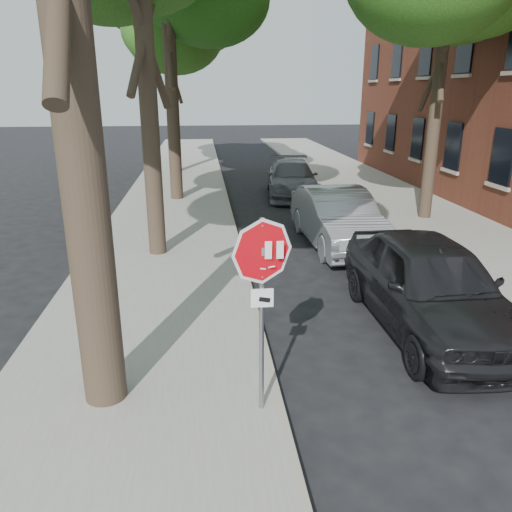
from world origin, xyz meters
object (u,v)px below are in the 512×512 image
(car_b, at_px, (338,218))
(car_c, at_px, (292,179))
(stop_sign, at_px, (262,280))
(car_a, at_px, (430,284))
(tree_far, at_px, (169,24))

(car_b, distance_m, car_c, 7.05)
(stop_sign, xyz_separation_m, car_b, (3.01, 7.49, -1.16))
(car_c, bearing_deg, stop_sign, -95.83)
(car_a, bearing_deg, car_c, 91.19)
(tree_far, xyz_separation_m, car_b, (5.03, -13.65, -6.42))
(car_b, bearing_deg, car_a, -88.81)
(tree_far, xyz_separation_m, car_a, (5.32, -18.83, -6.37))
(stop_sign, bearing_deg, tree_far, 95.46)
(car_c, bearing_deg, car_a, -82.74)
(tree_far, bearing_deg, car_a, -74.22)
(stop_sign, height_order, car_b, stop_sign)
(tree_far, distance_m, car_c, 10.52)
(car_a, xyz_separation_m, car_b, (-0.29, 5.19, -0.06))
(car_a, distance_m, car_b, 5.20)
(stop_sign, xyz_separation_m, car_c, (2.97, 14.54, -1.23))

